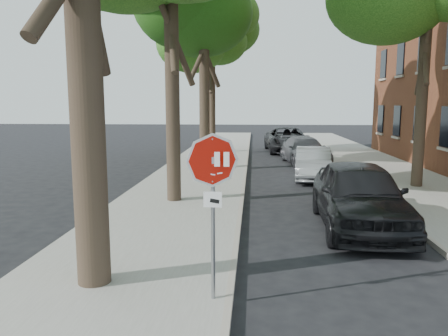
{
  "coord_description": "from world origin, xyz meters",
  "views": [
    {
      "loc": [
        -0.09,
        -6.48,
        3.16
      ],
      "look_at": [
        -0.6,
        1.01,
        2.05
      ],
      "focal_mm": 35.0,
      "sensor_mm": 36.0,
      "label": 1
    }
  ],
  "objects_px": {
    "stop_sign": "(213,185)",
    "car_c": "(305,151)",
    "tree_far": "(212,37)",
    "car_d": "(288,140)",
    "car_a": "(359,195)",
    "car_b": "(313,164)"
  },
  "relations": [
    {
      "from": "car_a",
      "to": "car_d",
      "type": "relative_size",
      "value": 0.87
    },
    {
      "from": "car_a",
      "to": "car_b",
      "type": "height_order",
      "value": "car_a"
    },
    {
      "from": "car_c",
      "to": "car_d",
      "type": "relative_size",
      "value": 0.83
    },
    {
      "from": "stop_sign",
      "to": "car_a",
      "type": "xyz_separation_m",
      "value": [
        3.3,
        4.6,
        -1.09
      ]
    },
    {
      "from": "car_c",
      "to": "car_d",
      "type": "height_order",
      "value": "car_d"
    },
    {
      "from": "car_c",
      "to": "tree_far",
      "type": "bearing_deg",
      "value": 131.88
    },
    {
      "from": "tree_far",
      "to": "car_a",
      "type": "bearing_deg",
      "value": -72.16
    },
    {
      "from": "car_a",
      "to": "car_b",
      "type": "xyz_separation_m",
      "value": [
        -0.19,
        7.29,
        -0.19
      ]
    },
    {
      "from": "stop_sign",
      "to": "car_b",
      "type": "distance_m",
      "value": 12.36
    },
    {
      "from": "stop_sign",
      "to": "car_b",
      "type": "xyz_separation_m",
      "value": [
        3.11,
        11.89,
        -1.28
      ]
    },
    {
      "from": "tree_far",
      "to": "car_c",
      "type": "xyz_separation_m",
      "value": [
        5.32,
        -4.52,
        -6.52
      ]
    },
    {
      "from": "stop_sign",
      "to": "car_c",
      "type": "xyz_separation_m",
      "value": [
        3.3,
        16.62,
        -1.25
      ]
    },
    {
      "from": "stop_sign",
      "to": "car_a",
      "type": "bearing_deg",
      "value": 54.33
    },
    {
      "from": "tree_far",
      "to": "car_d",
      "type": "bearing_deg",
      "value": 12.44
    },
    {
      "from": "car_b",
      "to": "car_d",
      "type": "relative_size",
      "value": 0.7
    },
    {
      "from": "tree_far",
      "to": "car_b",
      "type": "relative_size",
      "value": 2.31
    },
    {
      "from": "car_a",
      "to": "stop_sign",
      "type": "bearing_deg",
      "value": -123.76
    },
    {
      "from": "stop_sign",
      "to": "tree_far",
      "type": "height_order",
      "value": "tree_far"
    },
    {
      "from": "car_c",
      "to": "stop_sign",
      "type": "bearing_deg",
      "value": -109.02
    },
    {
      "from": "car_a",
      "to": "car_d",
      "type": "bearing_deg",
      "value": 93.38
    },
    {
      "from": "tree_far",
      "to": "car_c",
      "type": "relative_size",
      "value": 1.94
    },
    {
      "from": "car_a",
      "to": "car_c",
      "type": "bearing_deg",
      "value": 91.91
    }
  ]
}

